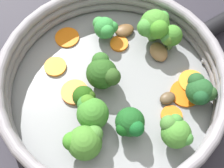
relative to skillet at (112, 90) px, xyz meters
The scene contains 25 objects.
ground_plane 0.01m from the skillet, ahead, with size 4.00×4.00×0.00m, color #26242C.
skillet is the anchor object (origin of this frame).
skillet_rim_wall 0.03m from the skillet, ahead, with size 0.32×0.32×0.05m.
skillet_rivet_left 0.15m from the skillet, 103.88° to the right, with size 0.01×0.01×0.01m, color gray.
skillet_rivet_right 0.15m from the skillet, 73.44° to the right, with size 0.01×0.01×0.01m, color gray.
carrot_slice_0 0.09m from the skillet, 35.58° to the left, with size 0.03×0.03×0.00m, color orange.
carrot_slice_1 0.11m from the skillet, 125.90° to the right, with size 0.04×0.04×0.00m, color orange.
carrot_slice_2 0.06m from the skillet, 66.00° to the left, with size 0.04×0.04×0.01m, color orange.
carrot_slice_3 0.12m from the skillet, 116.41° to the right, with size 0.04×0.04×0.01m, color orange.
carrot_slice_4 0.12m from the skillet, ahead, with size 0.04×0.04×0.00m, color orange.
carrot_slice_5 0.08m from the skillet, 39.47° to the right, with size 0.03×0.03×0.00m, color orange.
carrot_slice_6 0.09m from the skillet, 148.82° to the right, with size 0.03×0.03×0.00m, color orange.
broccoli_floret_0 0.10m from the skillet, 127.22° to the left, with size 0.04×0.05×0.05m.
broccoli_floret_1 0.12m from the skillet, 67.11° to the right, with size 0.05×0.06×0.06m.
broccoli_floret_2 0.10m from the skillet, 24.89° to the right, with size 0.04×0.04×0.04m.
broccoli_floret_3 0.05m from the skillet, 90.85° to the left, with size 0.03×0.03×0.04m.
broccoli_floret_4 0.13m from the skillet, 129.12° to the right, with size 0.05×0.04×0.04m.
broccoli_floret_5 0.07m from the skillet, 168.87° to the left, with size 0.04×0.04×0.04m.
broccoli_floret_6 0.12m from the skillet, 164.73° to the right, with size 0.05×0.04×0.05m.
broccoli_floret_7 0.12m from the skillet, 81.83° to the right, with size 0.03×0.04×0.05m.
broccoli_floret_8 0.04m from the skillet, 18.22° to the left, with size 0.05×0.04×0.05m.
broccoli_floret_9 0.07m from the skillet, 119.50° to the left, with size 0.05×0.04×0.05m.
mushroom_piece_0 0.08m from the skillet, 134.12° to the right, with size 0.02×0.02×0.01m, color brown.
mushroom_piece_1 0.10m from the skillet, 42.37° to the right, with size 0.03×0.02×0.01m, color brown.
mushroom_piece_2 0.09m from the skillet, 81.31° to the right, with size 0.04×0.03×0.01m, color olive.
Camera 1 is at (-0.18, 0.11, 0.42)m, focal length 50.00 mm.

